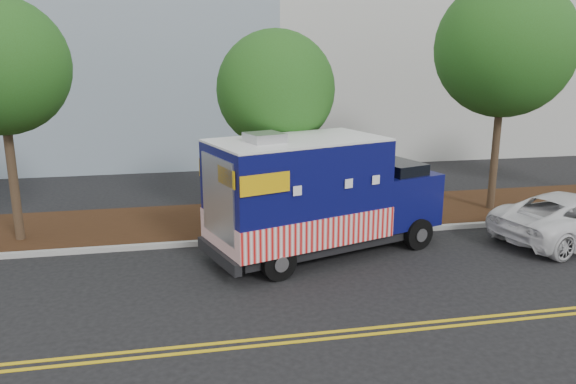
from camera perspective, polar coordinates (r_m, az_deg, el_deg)
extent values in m
plane|color=black|center=(15.86, 0.08, -6.55)|extent=(120.00, 120.00, 0.00)
cube|color=#9E9E99|center=(17.12, -0.85, -4.68)|extent=(120.00, 0.18, 0.15)
cube|color=black|center=(19.09, -2.00, -2.66)|extent=(120.00, 4.00, 0.15)
cube|color=gold|center=(11.91, 4.43, -13.99)|extent=(120.00, 0.10, 0.01)
cube|color=gold|center=(11.70, 4.77, -14.56)|extent=(120.00, 0.10, 0.01)
cylinder|color=#38281C|center=(18.12, -26.18, 1.60)|extent=(0.26, 0.26, 4.24)
cylinder|color=#38281C|center=(17.87, -1.21, 1.78)|extent=(0.26, 0.26, 3.54)
sphere|color=#275517|center=(17.48, -1.26, 10.39)|extent=(3.64, 3.64, 3.64)
cylinder|color=#38281C|center=(20.83, 20.32, 4.09)|extent=(0.26, 0.26, 4.54)
sphere|color=#275517|center=(20.56, 21.17, 13.52)|extent=(4.62, 4.62, 4.62)
cube|color=#473828|center=(16.99, -5.05, -0.92)|extent=(0.06, 0.06, 2.40)
cube|color=black|center=(16.13, 3.96, -4.48)|extent=(6.47, 3.89, 0.31)
cube|color=#0A0C4C|center=(15.20, 0.96, 0.32)|extent=(5.15, 3.83, 2.63)
cube|color=red|center=(15.45, 0.95, -3.03)|extent=(5.22, 3.90, 0.82)
cube|color=white|center=(14.94, 0.98, 5.29)|extent=(5.15, 3.83, 0.07)
cube|color=#B7B7BA|center=(14.44, -2.40, 5.55)|extent=(1.11, 1.11, 0.24)
cube|color=#0A0C4C|center=(17.20, 10.43, -0.33)|extent=(2.61, 2.85, 1.53)
cube|color=black|center=(17.00, 10.40, 2.04)|extent=(1.71, 2.37, 0.71)
cube|color=black|center=(17.98, 12.82, -1.52)|extent=(0.77, 2.11, 0.33)
cube|color=black|center=(14.64, -7.08, -6.41)|extent=(0.96, 2.40, 0.31)
cube|color=#B7B7BA|center=(14.19, -7.15, -0.59)|extent=(0.66, 1.89, 2.08)
cube|color=#B7B7BA|center=(16.45, -0.35, 1.59)|extent=(1.89, 0.66, 1.20)
cube|color=#E5AE0C|center=(13.18, -2.32, 0.82)|extent=(1.25, 0.43, 0.49)
cube|color=#E5AE0C|center=(15.49, -6.74, 2.77)|extent=(1.25, 0.43, 0.49)
cylinder|color=black|center=(16.72, 13.02, -4.14)|extent=(0.97, 0.58, 0.92)
cylinder|color=black|center=(18.34, 8.34, -2.27)|extent=(0.97, 0.58, 0.92)
cylinder|color=black|center=(14.17, -0.99, -7.16)|extent=(0.97, 0.58, 0.92)
cylinder|color=black|center=(16.05, -4.82, -4.60)|extent=(0.97, 0.58, 0.92)
imported|color=white|center=(19.01, 27.06, -2.30)|extent=(5.68, 3.68, 1.45)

